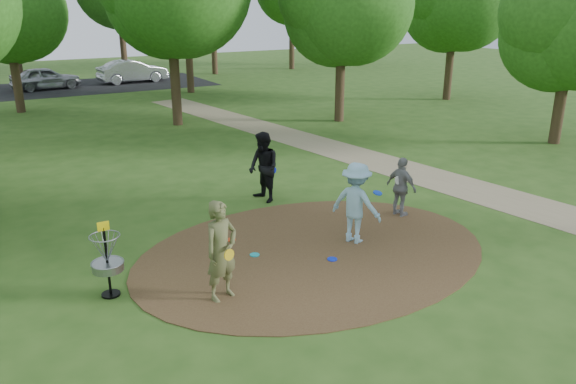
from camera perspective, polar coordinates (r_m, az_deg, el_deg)
ground at (r=12.90m, az=2.66°, el=-6.13°), size 100.00×100.00×0.00m
dirt_clearing at (r=12.90m, az=2.66°, el=-6.09°), size 8.40×8.40×0.02m
footpath at (r=18.28m, az=16.67°, el=0.72°), size 7.55×39.89×0.01m
parking_lot at (r=41.07m, az=-18.13°, el=10.30°), size 14.00×8.00×0.01m
player_observer_with_disc at (r=10.66m, az=-6.79°, el=-5.97°), size 0.83×0.71×1.98m
player_throwing_with_disc at (r=13.18m, az=6.93°, el=-1.13°), size 1.33×1.45×1.94m
player_walking_with_disc at (r=15.83m, az=-2.49°, el=2.51°), size 0.84×1.04×2.00m
player_waiting_with_disc at (r=15.05m, az=11.44°, el=0.49°), size 0.55×0.99×1.60m
disc_ground_cyan at (r=12.72m, az=-3.41°, el=-6.38°), size 0.22×0.22×0.02m
disc_ground_blue at (r=12.53m, az=4.51°, el=-6.81°), size 0.22×0.22×0.02m
disc_ground_red at (r=13.54m, az=-5.78°, el=-4.84°), size 0.22×0.22×0.02m
car_left at (r=40.16m, az=-23.42°, el=10.57°), size 4.42×2.13×1.46m
car_right at (r=41.70m, az=-15.51°, el=11.74°), size 4.85×2.00×1.56m
disc_ground_orange at (r=12.79m, az=-6.11°, el=-6.31°), size 0.22×0.22×0.02m
disc_golf_basket at (r=11.27m, az=-17.96°, el=-6.04°), size 0.63×0.63×1.54m
tree_ring at (r=21.36m, az=-7.43°, el=18.18°), size 37.19×45.53×9.48m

